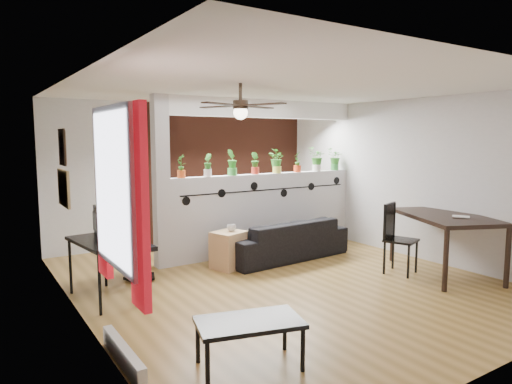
# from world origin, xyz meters

# --- Properties ---
(room_shell) EXTENTS (6.30, 7.10, 2.90)m
(room_shell) POSITION_xyz_m (0.00, 0.00, 1.30)
(room_shell) COLOR brown
(room_shell) RESTS_ON ground
(partition_wall) EXTENTS (3.60, 0.18, 1.35)m
(partition_wall) POSITION_xyz_m (0.80, 1.50, 0.68)
(partition_wall) COLOR #BCBCC1
(partition_wall) RESTS_ON ground
(ceiling_header) EXTENTS (3.60, 0.18, 0.30)m
(ceiling_header) POSITION_xyz_m (0.80, 1.50, 2.45)
(ceiling_header) COLOR white
(ceiling_header) RESTS_ON room_shell
(pier_column) EXTENTS (0.22, 0.20, 2.60)m
(pier_column) POSITION_xyz_m (-1.11, 1.50, 1.30)
(pier_column) COLOR #BCBCC1
(pier_column) RESTS_ON ground
(brick_panel) EXTENTS (3.90, 0.05, 2.60)m
(brick_panel) POSITION_xyz_m (0.80, 2.97, 1.30)
(brick_panel) COLOR #AA4C31
(brick_panel) RESTS_ON ground
(vine_decal) EXTENTS (3.31, 0.01, 0.30)m
(vine_decal) POSITION_xyz_m (0.80, 1.40, 1.08)
(vine_decal) COLOR black
(vine_decal) RESTS_ON partition_wall
(window_assembly) EXTENTS (0.09, 1.30, 1.55)m
(window_assembly) POSITION_xyz_m (-2.56, -1.20, 1.51)
(window_assembly) COLOR white
(window_assembly) RESTS_ON room_shell
(baseboard_heater) EXTENTS (0.08, 1.00, 0.18)m
(baseboard_heater) POSITION_xyz_m (-2.54, -1.20, 0.09)
(baseboard_heater) COLOR silver
(baseboard_heater) RESTS_ON ground
(corkboard) EXTENTS (0.03, 0.60, 0.45)m
(corkboard) POSITION_xyz_m (-2.58, 0.95, 1.35)
(corkboard) COLOR #9C7F4B
(corkboard) RESTS_ON room_shell
(framed_art) EXTENTS (0.03, 0.34, 0.44)m
(framed_art) POSITION_xyz_m (-2.58, 0.90, 1.85)
(framed_art) COLOR #8C7259
(framed_art) RESTS_ON room_shell
(ceiling_fan) EXTENTS (1.19, 1.19, 0.43)m
(ceiling_fan) POSITION_xyz_m (-0.80, -0.30, 2.31)
(ceiling_fan) COLOR black
(ceiling_fan) RESTS_ON room_shell
(potted_plant_0) EXTENTS (0.23, 0.22, 0.37)m
(potted_plant_0) POSITION_xyz_m (-0.78, 1.50, 1.55)
(potted_plant_0) COLOR #D14E18
(potted_plant_0) RESTS_ON partition_wall
(potted_plant_1) EXTENTS (0.18, 0.21, 0.37)m
(potted_plant_1) POSITION_xyz_m (-0.33, 1.50, 1.55)
(potted_plant_1) COLOR silver
(potted_plant_1) RESTS_ON partition_wall
(potted_plant_2) EXTENTS (0.26, 0.28, 0.43)m
(potted_plant_2) POSITION_xyz_m (0.12, 1.50, 1.58)
(potted_plant_2) COLOR green
(potted_plant_2) RESTS_ON partition_wall
(potted_plant_3) EXTENTS (0.19, 0.21, 0.38)m
(potted_plant_3) POSITION_xyz_m (0.57, 1.50, 1.55)
(potted_plant_3) COLOR #B32C1C
(potted_plant_3) RESTS_ON partition_wall
(potted_plant_4) EXTENTS (0.18, 0.23, 0.43)m
(potted_plant_4) POSITION_xyz_m (1.03, 1.50, 1.58)
(potted_plant_4) COLOR gold
(potted_plant_4) RESTS_ON partition_wall
(potted_plant_5) EXTENTS (0.24, 0.23, 0.38)m
(potted_plant_5) POSITION_xyz_m (1.48, 1.50, 1.55)
(potted_plant_5) COLOR red
(potted_plant_5) RESTS_ON partition_wall
(potted_plant_6) EXTENTS (0.26, 0.22, 0.44)m
(potted_plant_6) POSITION_xyz_m (1.93, 1.50, 1.58)
(potted_plant_6) COLOR silver
(potted_plant_6) RESTS_ON partition_wall
(potted_plant_7) EXTENTS (0.24, 0.20, 0.42)m
(potted_plant_7) POSITION_xyz_m (2.38, 1.50, 1.57)
(potted_plant_7) COLOR green
(potted_plant_7) RESTS_ON partition_wall
(sofa) EXTENTS (2.11, 0.94, 0.61)m
(sofa) POSITION_xyz_m (0.76, 0.94, 0.30)
(sofa) COLOR black
(sofa) RESTS_ON ground
(cube_shelf) EXTENTS (0.56, 0.53, 0.56)m
(cube_shelf) POSITION_xyz_m (-0.30, 0.90, 0.28)
(cube_shelf) COLOR tan
(cube_shelf) RESTS_ON ground
(cup) EXTENTS (0.14, 0.14, 0.10)m
(cup) POSITION_xyz_m (-0.25, 0.90, 0.61)
(cup) COLOR gray
(cup) RESTS_ON cube_shelf
(computer_desk) EXTENTS (0.66, 1.08, 0.74)m
(computer_desk) POSITION_xyz_m (-2.25, 0.55, 0.67)
(computer_desk) COLOR black
(computer_desk) RESTS_ON ground
(monitor) EXTENTS (0.36, 0.09, 0.20)m
(monitor) POSITION_xyz_m (-2.25, 0.70, 0.84)
(monitor) COLOR black
(monitor) RESTS_ON computer_desk
(office_chair) EXTENTS (0.47, 0.47, 0.90)m
(office_chair) POSITION_xyz_m (-1.62, 1.12, 0.40)
(office_chair) COLOR black
(office_chair) RESTS_ON ground
(dining_table) EXTENTS (1.51, 1.83, 0.86)m
(dining_table) POSITION_xyz_m (2.20, -1.04, 0.77)
(dining_table) COLOR black
(dining_table) RESTS_ON ground
(book) EXTENTS (0.26, 0.28, 0.02)m
(book) POSITION_xyz_m (2.10, -1.34, 0.87)
(book) COLOR gray
(book) RESTS_ON dining_table
(folding_chair) EXTENTS (0.53, 0.53, 1.02)m
(folding_chair) POSITION_xyz_m (1.63, -0.62, 0.60)
(folding_chair) COLOR black
(folding_chair) RESTS_ON ground
(coffee_table) EXTENTS (0.99, 0.72, 0.42)m
(coffee_table) POSITION_xyz_m (-1.64, -1.82, 0.37)
(coffee_table) COLOR black
(coffee_table) RESTS_ON ground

